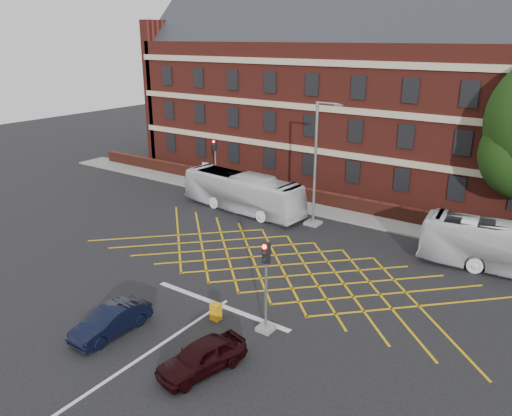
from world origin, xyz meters
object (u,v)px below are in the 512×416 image
Objects in this scene: traffic_light_far at (216,169)px; car_maroon at (202,357)px; car_navy at (111,321)px; street_lamp at (315,185)px; bus_left at (242,192)px; traffic_light_near at (266,295)px; direction_signs at (208,171)px; utility_cabinet at (216,312)px.

car_maroon is at bearing -51.92° from traffic_light_far.
car_navy is 17.16m from street_lamp.
car_navy is 0.88× the size of traffic_light_far.
bus_left is 6.06m from street_lamp.
car_navy is 0.88× the size of traffic_light_near.
traffic_light_near is (10.51, -12.50, 0.34)m from bus_left.
car_navy is at bearing -92.81° from street_lamp.
traffic_light_near is (5.47, 4.09, 1.15)m from car_navy.
street_lamp is (-4.17, 16.68, 2.24)m from car_maroon.
direction_signs is at bearing -178.37° from traffic_light_far.
traffic_light_far reaches higher than direction_signs.
traffic_light_far reaches higher than utility_cabinet.
street_lamp is at bearing 87.79° from car_navy.
direction_signs is at bearing 144.07° from car_maroon.
car_navy is at bearing -62.54° from traffic_light_far.
traffic_light_far is 11.58m from street_lamp.
direction_signs reaches higher than car_maroon.
utility_cabinet is (13.39, -16.36, -1.36)m from traffic_light_far.
traffic_light_far is 0.50× the size of street_lamp.
traffic_light_near reaches higher than utility_cabinet.
bus_left is at bearing -27.91° from direction_signs.
bus_left is 12.74× the size of utility_cabinet.
direction_signs is (-12.04, 2.85, -1.50)m from street_lamp.
street_lamp is (-4.64, 12.91, 1.12)m from traffic_light_near.
traffic_light_near is 2.82m from utility_cabinet.
car_maroon is 24.88m from traffic_light_far.
bus_left reaches higher than car_navy.
direction_signs is (-16.68, 15.76, -0.39)m from traffic_light_near.
traffic_light_near is at bearing 13.37° from utility_cabinet.
traffic_light_far reaches higher than car_maroon.
traffic_light_near is 1.00× the size of traffic_light_far.
bus_left is 2.75× the size of car_maroon.
car_navy is at bearing -157.73° from bus_left.
car_maroon is 17.34m from street_lamp.
direction_signs is 2.73× the size of utility_cabinet.
bus_left reaches higher than utility_cabinet.
bus_left is at bearing 136.08° from car_maroon.
traffic_light_far is at bearing 1.63° from direction_signs.
direction_signs is at bearing 136.61° from traffic_light_near.
traffic_light_near is 5.31× the size of utility_cabinet.
traffic_light_far reaches higher than car_navy.
direction_signs is at bearing 67.45° from bus_left.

